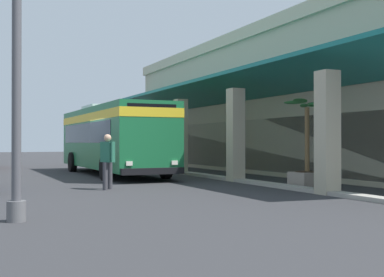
# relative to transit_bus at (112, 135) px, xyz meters

# --- Properties ---
(ground) EXTENTS (120.00, 120.00, 0.00)m
(ground) POSITION_rel_transit_bus_xyz_m (2.19, 7.62, -1.85)
(ground) COLOR #2D2D30
(curb_strip) EXTENTS (32.66, 0.50, 0.12)m
(curb_strip) POSITION_rel_transit_bus_xyz_m (0.59, 3.27, -1.79)
(curb_strip) COLOR #9E998E
(curb_strip) RESTS_ON ground
(plaza_building) EXTENTS (27.52, 16.91, 7.18)m
(plaza_building) POSITION_rel_transit_bus_xyz_m (0.59, 12.89, 1.74)
(plaza_building) COLOR #B2A88E
(plaza_building) RESTS_ON ground
(transit_bus) EXTENTS (11.22, 2.87, 3.34)m
(transit_bus) POSITION_rel_transit_bus_xyz_m (0.00, 0.00, 0.00)
(transit_bus) COLOR #196638
(transit_bus) RESTS_ON ground
(pedestrian) EXTENTS (0.70, 0.39, 1.78)m
(pedestrian) POSITION_rel_transit_bus_xyz_m (7.34, -2.19, -0.84)
(pedestrian) COLOR #38383D
(pedestrian) RESTS_ON ground
(potted_palm) EXTENTS (1.75, 1.40, 3.01)m
(potted_palm) POSITION_rel_transit_bus_xyz_m (9.28, 4.21, -1.18)
(potted_palm) COLOR gray
(potted_palm) RESTS_ON ground
(lot_light_pole) EXTENTS (0.60, 0.60, 6.91)m
(lot_light_pole) POSITION_rel_transit_bus_xyz_m (13.03, -5.51, 1.86)
(lot_light_pole) COLOR #59595B
(lot_light_pole) RESTS_ON ground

